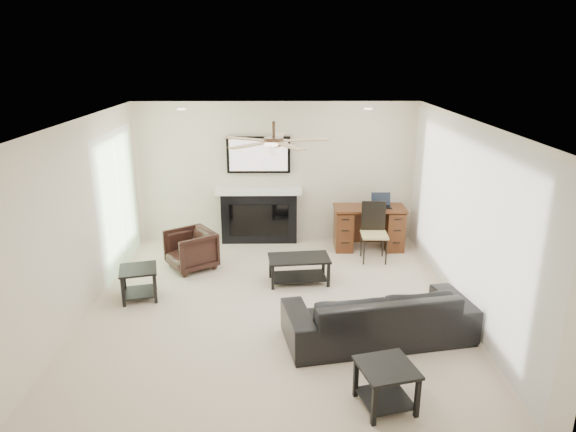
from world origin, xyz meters
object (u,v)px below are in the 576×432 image
armchair (191,250)px  fireplace_unit (259,191)px  sofa (379,314)px  desk (369,228)px  coffee_table (299,270)px

armchair → fireplace_unit: size_ratio=0.36×
sofa → desk: size_ratio=1.83×
sofa → desk: 3.00m
fireplace_unit → sofa: bearing=-65.0°
armchair → desk: desk is taller
sofa → fireplace_unit: size_ratio=1.17×
sofa → coffee_table: bearing=-71.2°
sofa → fireplace_unit: (-1.56, 3.34, 0.63)m
sofa → coffee_table: (-0.90, 1.60, -0.13)m
coffee_table → armchair: bearing=156.3°
armchair → fireplace_unit: bearing=104.2°
armchair → fireplace_unit: (1.04, 1.19, 0.64)m
desk → sofa: bearing=-96.9°
coffee_table → desk: 1.88m
desk → fireplace_unit: bearing=169.2°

